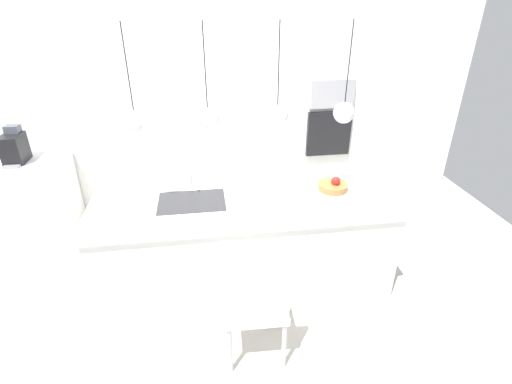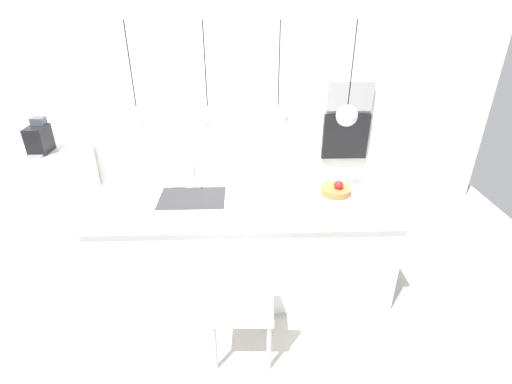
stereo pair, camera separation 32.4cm
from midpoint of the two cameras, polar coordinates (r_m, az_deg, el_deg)
The scene contains 15 objects.
floor at distance 3.79m, azimuth -4.06°, elevation -13.41°, with size 6.60×6.60×0.00m, color #BCB7AD.
back_wall at distance 4.66m, azimuth -6.28°, elevation 12.75°, with size 6.00×0.10×2.60m, color white.
kitchen_island at distance 3.50m, azimuth -4.31°, elevation -7.63°, with size 2.59×0.92×0.93m.
sink_basin at distance 3.27m, azimuth -12.42°, elevation -1.55°, with size 0.56×0.40×0.02m, color #2D2D30.
faucet at distance 3.39m, azimuth -12.49°, elevation 2.37°, with size 0.02×0.17×0.22m.
fruit_bowl at distance 3.41m, azimuth 8.83°, elevation 0.84°, with size 0.26×0.26×0.13m.
side_counter at distance 5.14m, azimuth -33.31°, elevation -0.75°, with size 1.10×0.60×0.87m, color white.
coffee_machine at distance 4.89m, azimuth -34.13°, elevation 5.48°, with size 0.20×0.35×0.38m.
microwave at distance 4.78m, azimuth 9.38°, elevation 14.32°, with size 0.54×0.08×0.34m, color #9E9EA3.
oven at distance 4.91m, azimuth 8.94°, elevation 8.64°, with size 0.56×0.08×0.56m, color black.
chair_near at distance 2.82m, azimuth -3.53°, elevation -16.48°, with size 0.47×0.47×0.90m.
pendant_light_left at distance 3.05m, azimuth -20.63°, elevation 9.86°, with size 0.17×0.17×0.77m.
pendant_light_center_left at distance 2.98m, azimuth -10.36°, elevation 10.79°, with size 0.17×0.17×0.77m.
pendant_light_center_right at distance 3.01m, azimuth 0.11°, elevation 11.38°, with size 0.17×0.17×0.77m.
pendant_light_right at distance 3.13m, azimuth 10.10°, elevation 11.60°, with size 0.17×0.17×0.77m.
Camera 1 is at (-0.31, -2.85, 2.48)m, focal length 26.72 mm.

